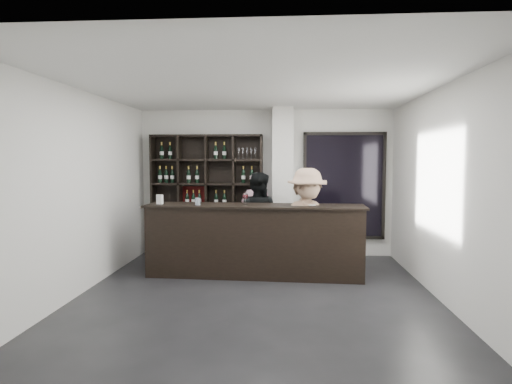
# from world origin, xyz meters

# --- Properties ---
(floor) EXTENTS (5.00, 5.50, 0.01)m
(floor) POSITION_xyz_m (0.00, 0.00, -0.01)
(floor) COLOR black
(floor) RESTS_ON ground
(wine_shelf) EXTENTS (2.20, 0.35, 2.40)m
(wine_shelf) POSITION_xyz_m (-1.15, 2.57, 1.20)
(wine_shelf) COLOR black
(wine_shelf) RESTS_ON floor
(structural_column) EXTENTS (0.40, 0.40, 2.90)m
(structural_column) POSITION_xyz_m (0.35, 2.47, 1.45)
(structural_column) COLOR silver
(structural_column) RESTS_ON floor
(glass_panel) EXTENTS (1.60, 0.08, 2.10)m
(glass_panel) POSITION_xyz_m (1.55, 2.69, 1.40)
(glass_panel) COLOR black
(glass_panel) RESTS_ON floor
(tasting_counter) EXTENTS (3.57, 0.73, 1.18)m
(tasting_counter) POSITION_xyz_m (-0.10, 1.11, 0.59)
(tasting_counter) COLOR black
(tasting_counter) RESTS_ON floor
(taster_pink) EXTENTS (0.64, 0.45, 1.67)m
(taster_pink) POSITION_xyz_m (-0.15, 2.40, 0.84)
(taster_pink) COLOR #FFC0D4
(taster_pink) RESTS_ON floor
(taster_black) EXTENTS (0.97, 0.85, 1.69)m
(taster_black) POSITION_xyz_m (-0.10, 1.85, 0.84)
(taster_black) COLOR black
(taster_black) RESTS_ON floor
(customer) EXTENTS (1.29, 0.97, 1.78)m
(customer) POSITION_xyz_m (0.75, 1.05, 0.89)
(customer) COLOR tan
(customer) RESTS_ON floor
(wine_glass) EXTENTS (0.09, 0.09, 0.22)m
(wine_glass) POSITION_xyz_m (-0.25, 1.09, 1.29)
(wine_glass) COLOR white
(wine_glass) RESTS_ON tasting_counter
(spit_cup) EXTENTS (0.11, 0.11, 0.12)m
(spit_cup) POSITION_xyz_m (-1.02, 1.02, 1.23)
(spit_cup) COLOR silver
(spit_cup) RESTS_ON tasting_counter
(napkin_stack) EXTENTS (0.14, 0.14, 0.02)m
(napkin_stack) POSITION_xyz_m (0.82, 1.09, 1.19)
(napkin_stack) COLOR white
(napkin_stack) RESTS_ON tasting_counter
(card_stand) EXTENTS (0.12, 0.08, 0.16)m
(card_stand) POSITION_xyz_m (-1.67, 1.11, 1.26)
(card_stand) COLOR white
(card_stand) RESTS_ON tasting_counter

